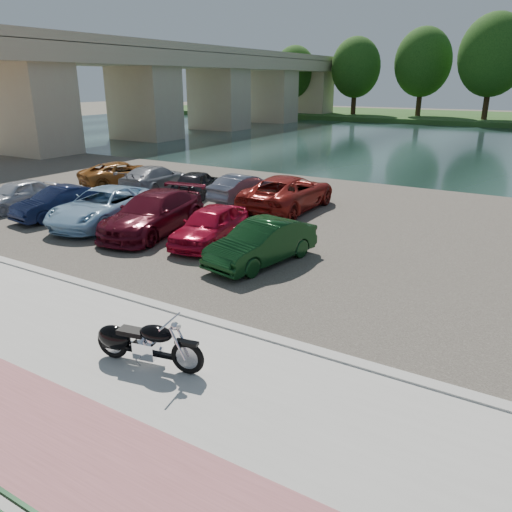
{
  "coord_description": "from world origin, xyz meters",
  "views": [
    {
      "loc": [
        6.13,
        -6.27,
        5.32
      ],
      "look_at": [
        -0.06,
        3.95,
        1.1
      ],
      "focal_mm": 35.0,
      "sensor_mm": 36.0,
      "label": 1
    }
  ],
  "objects_px": {
    "car_1": "(59,202)",
    "car_2": "(104,206)",
    "motorcycle": "(139,342)",
    "car_0": "(18,195)"
  },
  "relations": [
    {
      "from": "car_0",
      "to": "car_1",
      "type": "relative_size",
      "value": 0.98
    },
    {
      "from": "motorcycle",
      "to": "car_1",
      "type": "distance_m",
      "value": 12.58
    },
    {
      "from": "motorcycle",
      "to": "car_0",
      "type": "height_order",
      "value": "car_0"
    },
    {
      "from": "car_2",
      "to": "motorcycle",
      "type": "bearing_deg",
      "value": -48.52
    },
    {
      "from": "car_0",
      "to": "car_2",
      "type": "relative_size",
      "value": 0.74
    },
    {
      "from": "motorcycle",
      "to": "car_1",
      "type": "bearing_deg",
      "value": 137.1
    },
    {
      "from": "motorcycle",
      "to": "car_0",
      "type": "xyz_separation_m",
      "value": [
        -13.4,
        6.65,
        0.1
      ]
    },
    {
      "from": "car_1",
      "to": "car_2",
      "type": "xyz_separation_m",
      "value": [
        2.3,
        0.26,
        0.08
      ]
    },
    {
      "from": "car_1",
      "to": "car_2",
      "type": "height_order",
      "value": "car_2"
    },
    {
      "from": "car_0",
      "to": "car_2",
      "type": "height_order",
      "value": "car_2"
    }
  ]
}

